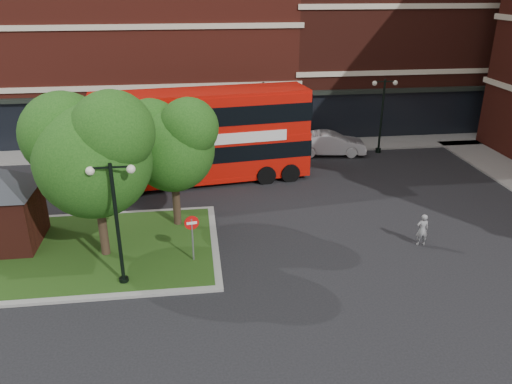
{
  "coord_description": "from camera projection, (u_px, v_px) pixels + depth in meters",
  "views": [
    {
      "loc": [
        -2.55,
        -16.76,
        10.89
      ],
      "look_at": [
        0.16,
        4.0,
        2.0
      ],
      "focal_mm": 35.0,
      "sensor_mm": 36.0,
      "label": 1
    }
  ],
  "objects": [
    {
      "name": "car_silver",
      "position": [
        136.0,
        144.0,
        33.39
      ],
      "size": [
        4.62,
        1.96,
        1.56
      ],
      "primitive_type": "imported",
      "rotation": [
        0.0,
        0.0,
        1.6
      ],
      "color": "#A8AAAF",
      "rests_on": "ground"
    },
    {
      "name": "lamp_far_left",
      "position": [
        263.0,
        116.0,
        32.23
      ],
      "size": [
        1.72,
        0.36,
        5.0
      ],
      "color": "black",
      "rests_on": "ground"
    },
    {
      "name": "ground",
      "position": [
        265.0,
        277.0,
        19.86
      ],
      "size": [
        120.0,
        120.0,
        0.0
      ],
      "primitive_type": "plane",
      "color": "black",
      "rests_on": "ground"
    },
    {
      "name": "tree_island_west",
      "position": [
        90.0,
        149.0,
        19.55
      ],
      "size": [
        5.4,
        4.71,
        7.21
      ],
      "color": "#2D2116",
      "rests_on": "ground"
    },
    {
      "name": "terrace_far_right",
      "position": [
        394.0,
        19.0,
        40.3
      ],
      "size": [
        18.0,
        12.0,
        16.0
      ],
      "primitive_type": "cube",
      "color": "#471911",
      "rests_on": "ground"
    },
    {
      "name": "tree_island_east",
      "position": [
        171.0,
        141.0,
        22.4
      ],
      "size": [
        4.46,
        3.9,
        6.29
      ],
      "color": "#2D2116",
      "rests_on": "ground"
    },
    {
      "name": "traffic_island",
      "position": [
        73.0,
        251.0,
        21.62
      ],
      "size": [
        12.6,
        7.6,
        0.15
      ],
      "color": "gray",
      "rests_on": "ground"
    },
    {
      "name": "bus",
      "position": [
        202.0,
        130.0,
        28.28
      ],
      "size": [
        12.43,
        4.25,
        4.65
      ],
      "rotation": [
        0.0,
        0.0,
        0.12
      ],
      "color": "red",
      "rests_on": "ground"
    },
    {
      "name": "lamp_far_right",
      "position": [
        382.0,
        112.0,
        33.18
      ],
      "size": [
        1.72,
        0.36,
        5.0
      ],
      "color": "black",
      "rests_on": "ground"
    },
    {
      "name": "no_entry_sign",
      "position": [
        192.0,
        230.0,
        20.29
      ],
      "size": [
        0.6,
        0.13,
        2.16
      ],
      "rotation": [
        0.0,
        0.0,
        0.15
      ],
      "color": "slate",
      "rests_on": "ground"
    },
    {
      "name": "lamp_island",
      "position": [
        117.0,
        219.0,
        18.28
      ],
      "size": [
        1.72,
        0.36,
        5.0
      ],
      "color": "black",
      "rests_on": "ground"
    },
    {
      "name": "pavement_far",
      "position": [
        231.0,
        148.0,
        34.9
      ],
      "size": [
        44.0,
        3.0,
        0.12
      ],
      "primitive_type": "cube",
      "color": "slate",
      "rests_on": "ground"
    },
    {
      "name": "terrace_far_left",
      "position": [
        116.0,
        36.0,
        38.08
      ],
      "size": [
        26.0,
        12.0,
        14.0
      ],
      "primitive_type": "cube",
      "color": "maroon",
      "rests_on": "ground"
    },
    {
      "name": "woman",
      "position": [
        422.0,
        230.0,
        22.02
      ],
      "size": [
        0.56,
        0.38,
        1.5
      ],
      "primitive_type": "imported",
      "rotation": [
        0.0,
        0.0,
        3.1
      ],
      "color": "gray",
      "rests_on": "ground"
    },
    {
      "name": "car_white",
      "position": [
        330.0,
        144.0,
        33.57
      ],
      "size": [
        4.86,
        2.21,
        1.55
      ],
      "primitive_type": "imported",
      "rotation": [
        0.0,
        0.0,
        1.44
      ],
      "color": "silver",
      "rests_on": "ground"
    }
  ]
}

